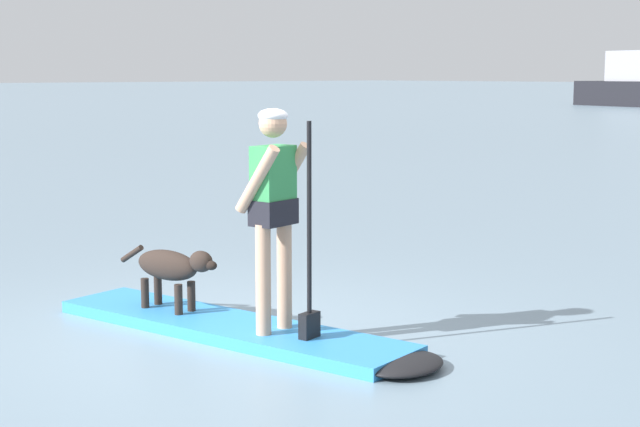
% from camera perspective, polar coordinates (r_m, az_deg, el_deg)
% --- Properties ---
extents(ground_plane, '(400.00, 400.00, 0.00)m').
position_cam_1_polar(ground_plane, '(8.10, -5.34, -6.99)').
color(ground_plane, gray).
extents(paddleboard, '(3.69, 1.43, 0.10)m').
position_cam_1_polar(paddleboard, '(7.94, -4.11, -6.91)').
color(paddleboard, '#338CD8').
rests_on(paddleboard, ground_plane).
extents(person_paddler, '(0.65, 0.54, 1.75)m').
position_cam_1_polar(person_paddler, '(7.56, -2.65, 0.58)').
color(person_paddler, tan).
rests_on(person_paddler, paddleboard).
extents(dog, '(1.13, 0.36, 0.56)m').
position_cam_1_polar(dog, '(8.43, -8.67, -3.13)').
color(dog, '#2D231E').
rests_on(dog, paddleboard).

